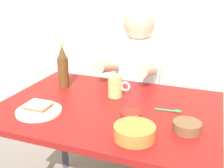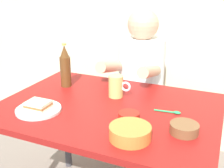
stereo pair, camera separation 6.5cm
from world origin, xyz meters
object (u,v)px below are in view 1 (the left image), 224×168
beer_mug (116,86)px  beer_bottle (63,68)px  dining_table (109,122)px  sandwich (38,106)px  stool (136,119)px  plate_orange (39,111)px  person_seated (137,67)px  sambal_bowl_red (131,115)px

beer_mug → beer_bottle: size_ratio=0.48×
dining_table → sandwich: size_ratio=10.00×
stool → beer_mug: beer_mug is taller
plate_orange → sandwich: bearing=0.0°
plate_orange → beer_bottle: beer_bottle is taller
dining_table → sandwich: bearing=-145.9°
dining_table → beer_bottle: (-0.35, 0.16, 0.21)m
person_seated → sambal_bowl_red: person_seated is taller
dining_table → sambal_bowl_red: sambal_bowl_red is taller
sandwich → beer_bottle: beer_bottle is taller
beer_mug → beer_bottle: bearing=174.5°
plate_orange → stool: bearing=72.4°
stool → person_seated: 0.42m
stool → person_seated: person_seated is taller
plate_orange → sambal_bowl_red: 0.45m
sambal_bowl_red → beer_mug: bearing=124.5°
person_seated → sandwich: (-0.26, -0.81, 0.01)m
sandwich → sambal_bowl_red: (0.44, 0.09, -0.01)m
dining_table → plate_orange: size_ratio=5.00×
stool → plate_orange: 0.95m
beer_mug → dining_table: bearing=-86.6°
stool → beer_bottle: (-0.33, -0.47, 0.51)m
plate_orange → sandwich: (0.00, 0.00, 0.02)m
stool → sambal_bowl_red: 0.86m
stool → sambal_bowl_red: bearing=-76.7°
dining_table → sambal_bowl_red: (0.15, -0.10, 0.11)m
dining_table → person_seated: person_seated is taller
sandwich → plate_orange: bearing=180.0°
beer_mug → person_seated: bearing=91.9°
dining_table → beer_mug: (-0.01, 0.13, 0.15)m
sandwich → sambal_bowl_red: 0.45m
stool → beer_mug: (0.02, -0.50, 0.45)m
plate_orange → dining_table: bearing=34.1°
sambal_bowl_red → beer_bottle: bearing=152.4°
dining_table → beer_mug: size_ratio=8.73×
sandwich → sambal_bowl_red: sandwich is taller
beer_bottle → person_seated: bearing=54.7°
dining_table → stool: size_ratio=2.44×
sandwich → person_seated: bearing=72.1°
stool → sandwich: (-0.26, -0.82, 0.42)m
beer_mug → sambal_bowl_red: beer_mug is taller
stool → plate_orange: bearing=-107.6°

